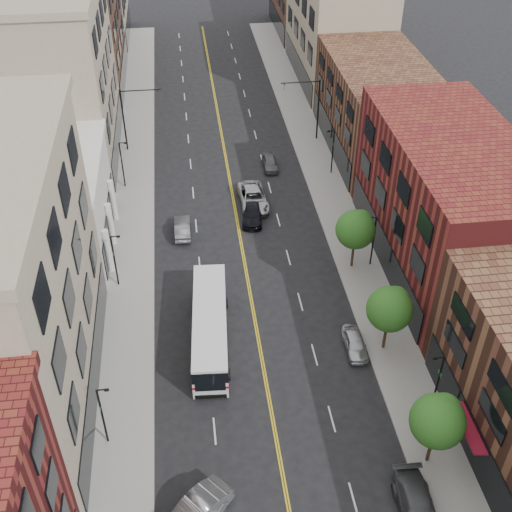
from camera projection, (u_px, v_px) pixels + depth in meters
name	position (u px, v px, depth m)	size (l,w,h in m)	color
sidewalk_left	(134.00, 212.00, 63.35)	(4.00, 110.00, 0.15)	gray
sidewalk_right	(332.00, 199.00, 65.32)	(4.00, 110.00, 0.15)	gray
bldg_l_white	(48.00, 206.00, 57.12)	(10.00, 14.00, 8.00)	silver
bldg_l_far_a	(60.00, 78.00, 67.36)	(10.00, 20.00, 18.00)	gray
bldg_l_far_b	(79.00, 29.00, 83.94)	(10.00, 20.00, 15.00)	#502C20
bldg_r_mid	(447.00, 204.00, 53.76)	(10.00, 22.00, 12.00)	maroon
bldg_r_far_a	(378.00, 108.00, 70.82)	(10.00, 20.00, 10.00)	#502C20
bldg_r_far_b	(337.00, 27.00, 86.03)	(10.00, 22.00, 14.00)	gray
tree_r_1	(439.00, 419.00, 38.55)	(3.40, 3.40, 5.59)	black
tree_r_2	(391.00, 308.00, 46.38)	(3.40, 3.40, 5.59)	black
tree_r_3	(356.00, 228.00, 54.21)	(3.40, 3.40, 5.59)	black
lamp_l_1	(103.00, 413.00, 40.34)	(0.81, 0.55, 5.05)	black
lamp_l_2	(115.00, 258.00, 52.87)	(0.81, 0.55, 5.05)	black
lamp_l_3	(122.00, 162.00, 65.39)	(0.81, 0.55, 5.05)	black
lamp_r_1	(438.00, 380.00, 42.49)	(0.81, 0.55, 5.05)	black
lamp_r_2	(373.00, 238.00, 55.02)	(0.81, 0.55, 5.05)	black
lamp_r_3	(332.00, 149.00, 67.55)	(0.81, 0.55, 5.05)	black
signal_mast_left	(129.00, 113.00, 70.70)	(4.49, 0.18, 7.20)	black
signal_mast_right	(312.00, 103.00, 72.72)	(4.49, 0.18, 7.20)	black
city_bus	(210.00, 325.00, 48.35)	(3.36, 11.71, 2.98)	silver
car_parked_mid	(418.00, 510.00, 37.53)	(2.17, 5.33, 1.55)	#414246
car_parked_far	(355.00, 344.00, 48.36)	(1.52, 3.77, 1.29)	#B8BAC1
car_lane_behind	(182.00, 228.00, 60.20)	(1.44, 4.13, 1.36)	#4E4E53
car_lane_a	(252.00, 214.00, 62.08)	(1.88, 4.63, 1.34)	black
car_lane_b	(253.00, 198.00, 64.06)	(2.73, 5.93, 1.65)	#A8ABB0
car_lane_c	(270.00, 163.00, 69.94)	(1.53, 3.80, 1.30)	#535258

